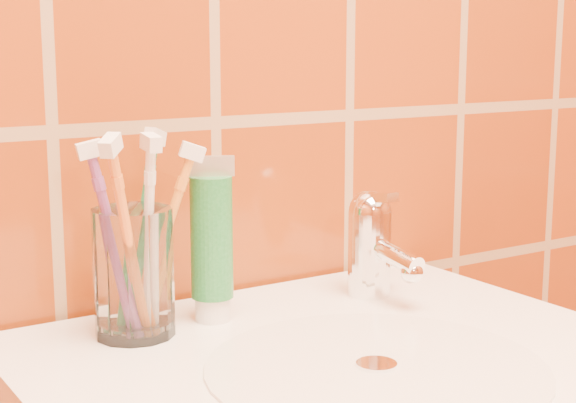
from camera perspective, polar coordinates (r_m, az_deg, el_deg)
glass_tumbler at (r=0.86m, az=-9.95°, el=-4.55°), size 0.08×0.08×0.13m
toothpaste_tube at (r=0.89m, az=-4.95°, el=-2.79°), size 0.05×0.04×0.17m
faucet at (r=0.98m, az=5.47°, el=-2.49°), size 0.05×0.11×0.12m
toothbrush_0 at (r=0.86m, az=-8.06°, el=-2.46°), size 0.13×0.11×0.19m
toothbrush_1 at (r=0.84m, az=-9.03°, el=-2.34°), size 0.02×0.08×0.21m
toothbrush_2 at (r=0.84m, az=-11.16°, el=-2.68°), size 0.08×0.07×0.20m
toothbrush_3 at (r=0.88m, az=-9.49°, el=-1.90°), size 0.14×0.13×0.21m
toothbrush_4 at (r=0.82m, az=-10.24°, el=-2.66°), size 0.15×0.14×0.22m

